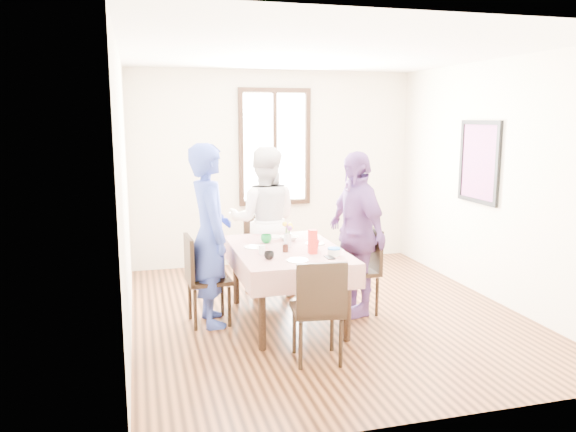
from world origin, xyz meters
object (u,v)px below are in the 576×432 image
object	(u,v)px
dining_table	(287,285)
person_far	(265,221)
chair_right	(356,271)
chair_near	(317,309)
chair_far	(265,255)
person_left	(210,235)
chair_left	(209,279)
person_right	(355,233)

from	to	relation	value
dining_table	person_far	xyz separation A→B (m)	(0.00, 0.98, 0.49)
dining_table	person_far	size ratio (longest dim) A/B	0.84
chair_right	chair_near	bearing A→B (deg)	143.25
chair_right	chair_far	bearing A→B (deg)	39.12
chair_far	person_far	world-z (taller)	person_far
chair_far	person_left	size ratio (longest dim) A/B	0.50
chair_left	dining_table	bearing A→B (deg)	76.72
dining_table	person_far	distance (m)	1.10
chair_left	person_right	bearing A→B (deg)	83.26
chair_right	person_far	world-z (taller)	person_far
chair_near	person_far	world-z (taller)	person_far
chair_far	person_far	size ratio (longest dim) A/B	0.52
person_left	person_right	xyz separation A→B (m)	(1.51, -0.09, -0.05)
chair_near	person_right	size ratio (longest dim) A/B	0.53
chair_far	person_far	distance (m)	0.41
chair_left	chair_near	world-z (taller)	same
person_left	person_right	bearing A→B (deg)	-97.87
chair_left	chair_far	size ratio (longest dim) A/B	1.00
chair_right	person_left	distance (m)	1.60
chair_right	chair_far	size ratio (longest dim) A/B	1.00
person_left	dining_table	bearing A→B (deg)	-104.64
dining_table	chair_right	distance (m)	0.78
chair_right	chair_near	xyz separation A→B (m)	(-0.78, -1.04, 0.00)
chair_right	person_right	bearing A→B (deg)	89.92
chair_right	dining_table	bearing A→B (deg)	93.26
chair_far	person_left	bearing A→B (deg)	46.67
dining_table	person_far	world-z (taller)	person_far
person_far	person_right	size ratio (longest dim) A/B	1.01
dining_table	chair_far	bearing A→B (deg)	90.00
chair_near	person_left	bearing A→B (deg)	130.70
dining_table	chair_left	xyz separation A→B (m)	(-0.78, 0.14, 0.08)
person_left	person_right	size ratio (longest dim) A/B	1.06
dining_table	chair_near	world-z (taller)	chair_near
person_right	chair_near	bearing A→B (deg)	-44.06
chair_far	person_right	size ratio (longest dim) A/B	0.53
chair_right	chair_near	world-z (taller)	same
person_left	person_far	bearing A→B (deg)	-46.30
person_far	dining_table	bearing A→B (deg)	105.25
chair_left	person_far	bearing A→B (deg)	134.01
chair_left	chair_far	xyz separation A→B (m)	(0.78, 0.86, 0.00)
chair_far	chair_left	bearing A→B (deg)	45.90
chair_left	chair_near	size ratio (longest dim) A/B	1.00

